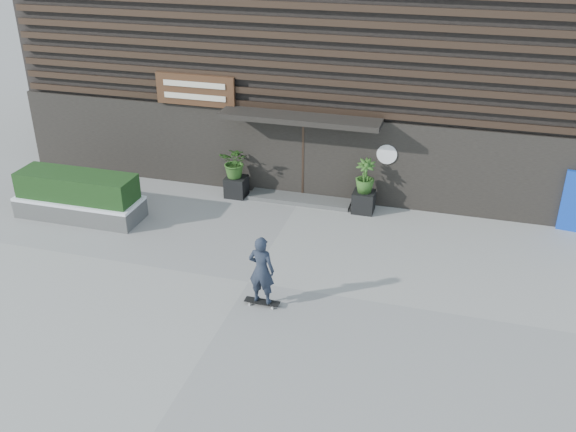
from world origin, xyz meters
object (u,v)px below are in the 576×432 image
(planter_pot_left, at_px, (236,187))
(raised_bed, at_px, (80,208))
(planter_pot_right, at_px, (364,202))
(skateboarder, at_px, (261,270))

(planter_pot_left, bearing_deg, raised_bed, -146.22)
(planter_pot_right, xyz_separation_m, raised_bed, (-7.49, -2.47, -0.05))
(planter_pot_right, relative_size, skateboarder, 0.36)
(raised_bed, distance_m, skateboarder, 6.78)
(raised_bed, height_order, skateboarder, skateboarder)
(planter_pot_left, height_order, planter_pot_right, same)
(planter_pot_left, xyz_separation_m, skateboarder, (2.49, -5.19, 0.58))
(planter_pot_left, distance_m, skateboarder, 5.78)
(planter_pot_left, bearing_deg, skateboarder, -64.38)
(planter_pot_right, relative_size, raised_bed, 0.17)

